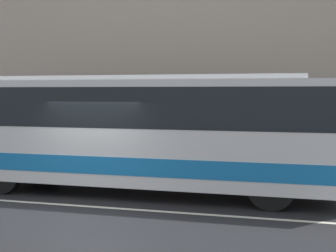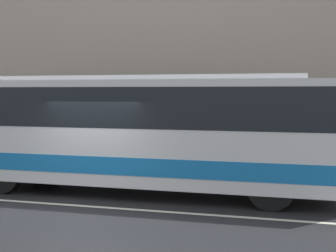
% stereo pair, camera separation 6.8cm
% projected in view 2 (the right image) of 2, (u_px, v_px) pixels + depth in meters
% --- Properties ---
extents(ground_plane, '(60.00, 60.00, 0.00)m').
position_uv_depth(ground_plane, '(83.00, 206.00, 11.24)').
color(ground_plane, '#262628').
extents(sidewalk, '(60.00, 2.72, 0.15)m').
position_uv_depth(sidewalk, '(150.00, 168.00, 16.39)').
color(sidewalk, gray).
rests_on(sidewalk, ground_plane).
extents(lane_stripe, '(54.00, 0.14, 0.01)m').
position_uv_depth(lane_stripe, '(83.00, 206.00, 11.24)').
color(lane_stripe, beige).
rests_on(lane_stripe, ground_plane).
extents(transit_bus, '(11.13, 2.52, 3.16)m').
position_uv_depth(transit_bus, '(126.00, 127.00, 12.79)').
color(transit_bus, white).
rests_on(transit_bus, ground_plane).
extents(pedestrian_waiting, '(0.36, 0.36, 1.51)m').
position_uv_depth(pedestrian_waiting, '(177.00, 150.00, 15.36)').
color(pedestrian_waiting, maroon).
rests_on(pedestrian_waiting, sidewalk).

